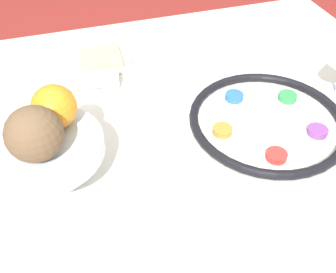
{
  "coord_description": "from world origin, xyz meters",
  "views": [
    {
      "loc": [
        0.2,
        0.64,
        1.32
      ],
      "look_at": [
        0.02,
        0.09,
        0.78
      ],
      "focal_mm": 42.0,
      "sensor_mm": 36.0,
      "label": 1
    }
  ],
  "objects": [
    {
      "name": "coconut",
      "position": [
        0.26,
        0.13,
        0.89
      ],
      "size": [
        0.1,
        0.1,
        0.1
      ],
      "color": "brown",
      "rests_on": "fruit_stand"
    },
    {
      "name": "orange_fruit",
      "position": [
        0.23,
        0.06,
        0.88
      ],
      "size": [
        0.08,
        0.08,
        0.08
      ],
      "color": "orange",
      "rests_on": "fruit_stand"
    },
    {
      "name": "dining_table",
      "position": [
        0.0,
        0.0,
        0.37
      ],
      "size": [
        1.33,
        0.98,
        0.74
      ],
      "color": "silver",
      "rests_on": "ground_plane"
    },
    {
      "name": "fork_right",
      "position": [
        -0.17,
        0.37,
        0.75
      ],
      "size": [
        0.02,
        0.18,
        0.01
      ],
      "color": "silver",
      "rests_on": "dining_table"
    },
    {
      "name": "fruit_stand",
      "position": [
        0.25,
        0.1,
        0.82
      ],
      "size": [
        0.21,
        0.21,
        0.1
      ],
      "color": "silver",
      "rests_on": "dining_table"
    },
    {
      "name": "napkin_roll",
      "position": [
        0.15,
        -0.18,
        0.77
      ],
      "size": [
        0.17,
        0.07,
        0.05
      ],
      "color": "white",
      "rests_on": "dining_table"
    },
    {
      "name": "spoon",
      "position": [
        0.14,
        -0.22,
        0.75
      ],
      "size": [
        0.16,
        0.07,
        0.01
      ],
      "color": "silver",
      "rests_on": "dining_table"
    },
    {
      "name": "bread_plate",
      "position": [
        0.1,
        -0.29,
        0.75
      ],
      "size": [
        0.17,
        0.17,
        0.02
      ],
      "color": "beige",
      "rests_on": "dining_table"
    },
    {
      "name": "seder_plate",
      "position": [
        -0.21,
        0.08,
        0.76
      ],
      "size": [
        0.34,
        0.34,
        0.03
      ],
      "color": "silver",
      "rests_on": "dining_table"
    }
  ]
}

